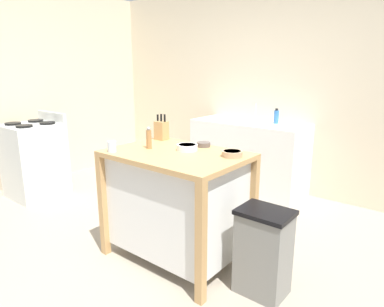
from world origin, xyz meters
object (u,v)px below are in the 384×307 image
Objects in this scene: knife_block at (161,130)px; drinking_cup at (112,147)px; bowl_ceramic_wide at (232,154)px; bottle_hand_soap at (276,117)px; bowl_stoneware_deep at (204,144)px; sink_faucet at (255,112)px; pepper_grinder at (149,138)px; kitchen_island at (177,200)px; trash_bin at (263,252)px; stove at (35,160)px; bowl_ceramic_small at (187,147)px.

drinking_cup is (0.02, -0.59, -0.05)m from knife_block.
drinking_cup is at bearing -88.44° from knife_block.
bowl_ceramic_wide is 1.78m from bottle_hand_soap.
sink_faucet reaches higher than bowl_stoneware_deep.
bottle_hand_soap is (0.22, 1.93, -0.02)m from pepper_grinder.
pepper_grinder reaches higher than kitchen_island.
pepper_grinder is 1.00× the size of bottle_hand_soap.
trash_bin is (0.37, -0.15, -0.62)m from bowl_ceramic_wide.
bowl_ceramic_wide is 0.86× the size of pepper_grinder.
stove is at bearing -135.34° from sink_faucet.
sink_faucet is (0.06, 2.24, 0.05)m from drinking_cup.
drinking_cup reaches higher than bowl_ceramic_small.
drinking_cup is at bearing -99.56° from bottle_hand_soap.
bowl_ceramic_small is 0.17× the size of stove.
kitchen_island is 0.44m from bowl_ceramic_small.
drinking_cup is (-0.83, -0.47, 0.02)m from bowl_ceramic_wide.
bowl_ceramic_wide is 1.93m from sink_faucet.
bowl_stoneware_deep is 0.39m from bowl_ceramic_wide.
bowl_stoneware_deep is at bearing 160.59° from bowl_ceramic_wide.
stove is at bearing -179.55° from trash_bin.
bowl_stoneware_deep reaches higher than trash_bin.
kitchen_island is 2.03m from sink_faucet.
drinking_cup is 0.30m from pepper_grinder.
sink_faucet reaches higher than drinking_cup.
sink_faucet is (0.07, 1.66, 0.00)m from knife_block.
knife_block reaches higher than bowl_ceramic_small.
knife_block reaches higher than kitchen_island.
pepper_grinder reaches higher than bowl_ceramic_small.
stove is (-1.91, 0.30, -0.50)m from drinking_cup.
bowl_ceramic_small is (-0.03, -0.19, 0.01)m from bowl_stoneware_deep.
bowl_ceramic_small is at bearing -87.88° from bottle_hand_soap.
drinking_cup reaches higher than kitchen_island.
sink_faucet is at bearing 103.85° from bowl_stoneware_deep.
pepper_grinder is at bearing -96.44° from bottle_hand_soap.
pepper_grinder is at bearing -170.13° from kitchen_island.
drinking_cup is at bearing -164.95° from trash_bin.
trash_bin is (1.04, 0.06, -0.68)m from pepper_grinder.
pepper_grinder is at bearing -162.89° from bowl_ceramic_wide.
bowl_stoneware_deep is 0.11× the size of stove.
bowl_ceramic_wide is at bearing -19.41° from bowl_stoneware_deep.
trash_bin is at bearing 15.05° from drinking_cup.
bowl_ceramic_wide reaches higher than kitchen_island.
pepper_grinder is (0.17, -0.32, -0.00)m from knife_block.
bowl_ceramic_wide is (0.84, -0.12, -0.07)m from knife_block.
bottle_hand_soap reaches higher than bowl_stoneware_deep.
bowl_ceramic_wide is (0.36, -0.13, 0.00)m from bowl_stoneware_deep.
knife_block is at bearing 91.56° from drinking_cup.
knife_block is at bearing 167.68° from trash_bin.
knife_block is 1.66m from sink_faucet.
bowl_stoneware_deep is 0.62× the size of pepper_grinder.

